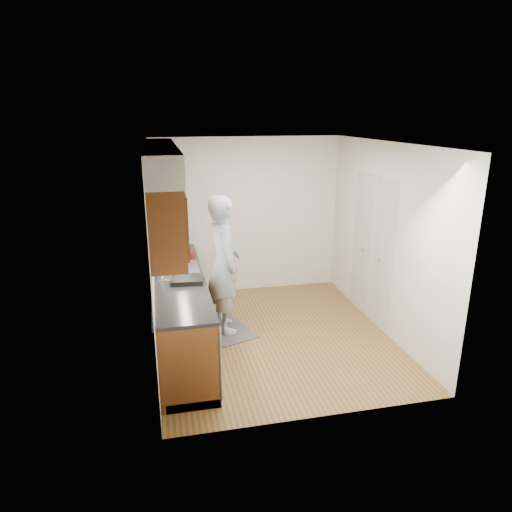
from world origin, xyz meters
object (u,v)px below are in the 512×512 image
(soda_can, at_px, (192,254))
(person, at_px, (224,256))
(dish_rack, at_px, (187,280))
(soap_bottle_a, at_px, (172,252))
(soap_bottle_b, at_px, (185,248))
(steel_can, at_px, (185,254))

(soda_can, bearing_deg, person, -44.53)
(soda_can, height_order, dish_rack, soda_can)
(soda_can, bearing_deg, soap_bottle_a, -164.46)
(dish_rack, bearing_deg, soap_bottle_b, 92.44)
(soap_bottle_a, xyz_separation_m, steel_can, (0.17, 0.08, -0.06))
(soda_can, relative_size, steel_can, 0.93)
(soda_can, distance_m, steel_can, 0.09)
(steel_can, bearing_deg, person, -38.72)
(person, xyz_separation_m, soda_can, (-0.38, 0.38, -0.07))
(soda_can, bearing_deg, dish_rack, -98.43)
(soap_bottle_b, xyz_separation_m, dish_rack, (-0.06, -1.09, -0.07))
(soap_bottle_a, height_order, soda_can, soap_bottle_a)
(person, bearing_deg, steel_can, 44.19)
(soda_can, xyz_separation_m, dish_rack, (-0.14, -0.94, -0.03))
(soap_bottle_a, xyz_separation_m, soap_bottle_b, (0.19, 0.22, -0.02))
(soap_bottle_a, height_order, soap_bottle_b, soap_bottle_a)
(person, bearing_deg, dish_rack, 130.02)
(person, bearing_deg, soap_bottle_b, 34.37)
(soap_bottle_a, distance_m, soap_bottle_b, 0.29)
(soap_bottle_b, distance_m, soda_can, 0.17)
(steel_can, bearing_deg, soap_bottle_b, 84.27)
(soap_bottle_a, distance_m, steel_can, 0.20)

